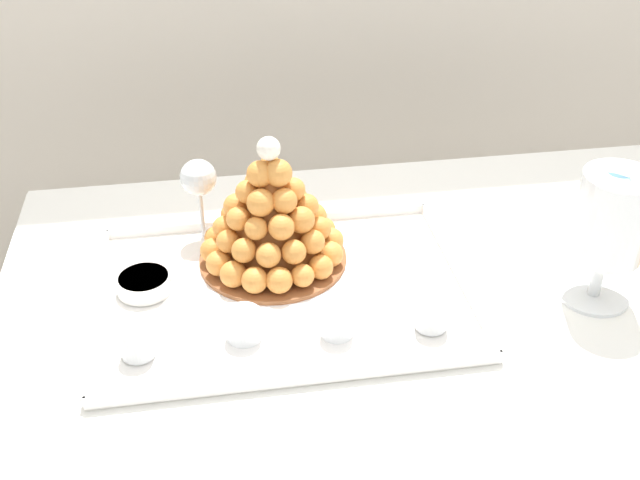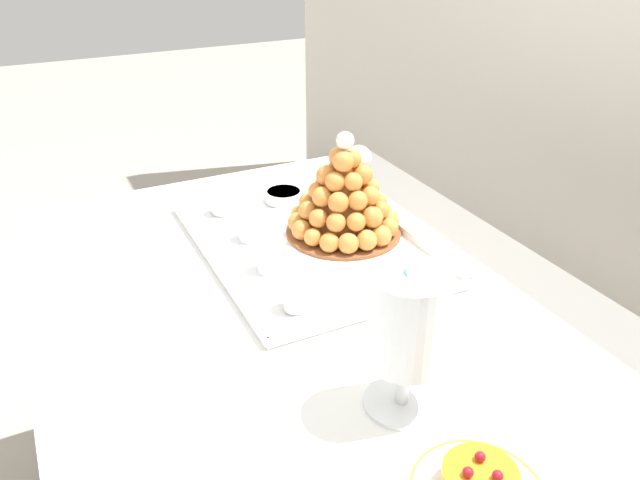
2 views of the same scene
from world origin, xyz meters
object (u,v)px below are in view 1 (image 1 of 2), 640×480
(croquembouche, at_px, (272,218))
(wine_glass, at_px, (199,181))
(dessert_cup_mid_left, at_px, (244,326))
(creme_brulee_ramekin, at_px, (144,283))
(macaron_goblet, at_px, (612,219))
(dessert_cup_left, at_px, (137,342))
(dessert_cup_mid_right, at_px, (432,314))
(serving_tray, at_px, (283,293))
(dessert_cup_centre, at_px, (337,321))

(croquembouche, distance_m, wine_glass, 0.16)
(dessert_cup_mid_left, relative_size, creme_brulee_ramekin, 0.61)
(macaron_goblet, distance_m, wine_glass, 0.69)
(dessert_cup_left, xyz_separation_m, dessert_cup_mid_right, (0.44, -0.01, 0.00))
(serving_tray, distance_m, dessert_cup_mid_left, 0.13)
(serving_tray, relative_size, macaron_goblet, 2.54)
(croquembouche, bearing_deg, dessert_cup_left, -136.65)
(dessert_cup_left, distance_m, wine_glass, 0.34)
(creme_brulee_ramekin, bearing_deg, croquembouche, 13.22)
(serving_tray, xyz_separation_m, croquembouche, (-0.01, 0.09, 0.09))
(dessert_cup_left, bearing_deg, creme_brulee_ramekin, 88.71)
(serving_tray, xyz_separation_m, dessert_cup_mid_left, (-0.07, -0.10, 0.02))
(dessert_cup_mid_left, distance_m, macaron_goblet, 0.59)
(serving_tray, xyz_separation_m, dessert_cup_left, (-0.23, -0.12, 0.03))
(dessert_cup_centre, bearing_deg, croquembouche, 109.73)
(croquembouche, height_order, dessert_cup_mid_left, croquembouche)
(croquembouche, xyz_separation_m, wine_glass, (-0.12, 0.10, 0.03))
(dessert_cup_mid_left, bearing_deg, dessert_cup_centre, -5.94)
(dessert_cup_mid_right, relative_size, creme_brulee_ramekin, 0.59)
(dessert_cup_mid_right, height_order, creme_brulee_ramekin, dessert_cup_mid_right)
(serving_tray, bearing_deg, croquembouche, 93.67)
(dessert_cup_left, distance_m, macaron_goblet, 0.74)
(croquembouche, distance_m, dessert_cup_left, 0.31)
(serving_tray, distance_m, wine_glass, 0.26)
(dessert_cup_mid_left, height_order, dessert_cup_centre, dessert_cup_centre)
(dessert_cup_left, bearing_deg, dessert_cup_centre, -0.14)
(dessert_cup_mid_left, distance_m, dessert_cup_centre, 0.14)
(dessert_cup_centre, xyz_separation_m, macaron_goblet, (0.44, 0.04, 0.12))
(serving_tray, height_order, wine_glass, wine_glass)
(dessert_cup_mid_left, height_order, creme_brulee_ramekin, dessert_cup_mid_left)
(dessert_cup_centre, height_order, creme_brulee_ramekin, dessert_cup_centre)
(dessert_cup_left, bearing_deg, macaron_goblet, 2.71)
(dessert_cup_left, height_order, dessert_cup_mid_right, dessert_cup_mid_right)
(croquembouche, relative_size, macaron_goblet, 1.08)
(macaron_goblet, bearing_deg, creme_brulee_ramekin, 170.39)
(serving_tray, relative_size, dessert_cup_left, 11.98)
(croquembouche, bearing_deg, dessert_cup_centre, -70.27)
(creme_brulee_ramekin, bearing_deg, dessert_cup_centre, -28.41)
(serving_tray, xyz_separation_m, wine_glass, (-0.12, 0.19, 0.12))
(dessert_cup_mid_left, xyz_separation_m, dessert_cup_centre, (0.14, -0.01, 0.00))
(dessert_cup_left, distance_m, creme_brulee_ramekin, 0.16)
(serving_tray, relative_size, croquembouche, 2.36)
(serving_tray, distance_m, creme_brulee_ramekin, 0.23)
(dessert_cup_mid_right, bearing_deg, wine_glass, 137.01)
(serving_tray, distance_m, dessert_cup_left, 0.26)
(dessert_cup_mid_left, distance_m, wine_glass, 0.31)
(dessert_cup_mid_right, xyz_separation_m, wine_glass, (-0.34, 0.32, 0.09))
(croquembouche, distance_m, dessert_cup_mid_right, 0.32)
(serving_tray, distance_m, croquembouche, 0.13)
(dessert_cup_mid_left, bearing_deg, wine_glass, 100.05)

